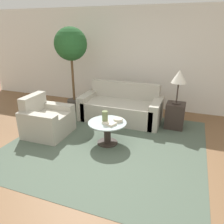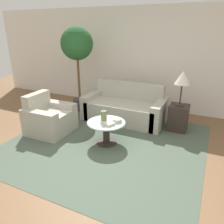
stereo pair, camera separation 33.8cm
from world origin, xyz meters
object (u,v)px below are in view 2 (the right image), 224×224
at_px(table_lamp, 183,79).
at_px(potted_plant, 77,49).
at_px(sofa_main, 125,108).
at_px(armchair, 48,119).
at_px(coffee_table, 106,130).
at_px(bowl, 117,120).
at_px(book_stack, 108,123).
at_px(vase, 104,117).

distance_m(table_lamp, potted_plant, 2.65).
distance_m(sofa_main, armchair, 1.78).
bearing_deg(armchair, coffee_table, -88.34).
distance_m(table_lamp, bowl, 1.59).
bearing_deg(table_lamp, bowl, -130.62).
bearing_deg(coffee_table, armchair, -177.33).
bearing_deg(armchair, sofa_main, -43.64).
height_order(potted_plant, book_stack, potted_plant).
bearing_deg(book_stack, bowl, 81.13).
bearing_deg(sofa_main, book_stack, -81.57).
height_order(vase, book_stack, vase).
bearing_deg(vase, book_stack, -24.63).
distance_m(armchair, vase, 1.33).
distance_m(vase, book_stack, 0.15).
xyz_separation_m(coffee_table, bowl, (0.18, 0.10, 0.19)).
relative_size(armchair, potted_plant, 0.41).
bearing_deg(sofa_main, bowl, -75.09).
xyz_separation_m(armchair, bowl, (1.52, 0.16, 0.19)).
relative_size(armchair, vase, 3.81).
height_order(sofa_main, bowl, sofa_main).
bearing_deg(book_stack, coffee_table, 153.92).
height_order(sofa_main, coffee_table, sofa_main).
xyz_separation_m(potted_plant, vase, (1.45, -1.40, -1.04)).
xyz_separation_m(sofa_main, bowl, (0.31, -1.15, 0.19)).
height_order(sofa_main, book_stack, sofa_main).
distance_m(potted_plant, bowl, 2.37).
distance_m(table_lamp, book_stack, 1.78).
relative_size(table_lamp, book_stack, 2.60).
relative_size(sofa_main, vase, 8.34).
relative_size(coffee_table, potted_plant, 0.34).
bearing_deg(book_stack, sofa_main, 121.20).
relative_size(sofa_main, potted_plant, 0.89).
relative_size(coffee_table, bowl, 4.19).
distance_m(armchair, book_stack, 1.42).
bearing_deg(bowl, potted_plant, 142.64).
distance_m(coffee_table, bowl, 0.28).
bearing_deg(potted_plant, book_stack, -43.00).
distance_m(sofa_main, table_lamp, 1.50).
distance_m(sofa_main, vase, 1.31).
bearing_deg(table_lamp, book_stack, -129.49).
relative_size(sofa_main, table_lamp, 2.61).
xyz_separation_m(table_lamp, bowl, (-0.94, -1.10, -0.65)).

